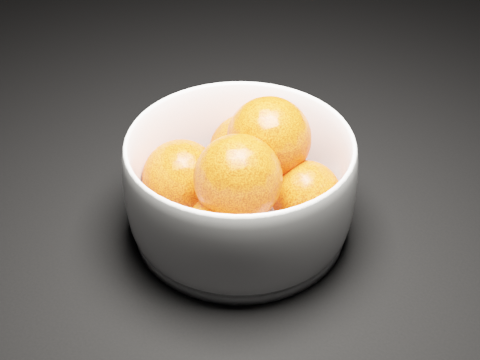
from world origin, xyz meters
The scene contains 2 objects.
bowl centered at (-0.25, 0.18, 0.05)m, with size 0.19×0.19×0.09m.
orange_pile centered at (-0.25, 0.18, 0.06)m, with size 0.16×0.16×0.11m.
Camera 1 is at (-0.01, -0.19, 0.40)m, focal length 50.00 mm.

